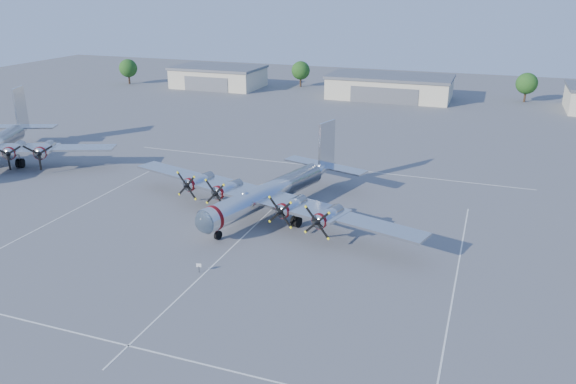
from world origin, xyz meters
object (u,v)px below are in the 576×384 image
(hangar_center, at_px, (390,87))
(info_placard, at_px, (199,266))
(tree_west, at_px, (301,70))
(tree_east, at_px, (527,84))
(hangar_west, at_px, (218,77))
(tree_far_west, at_px, (128,68))
(main_bomber_b29, at_px, (273,212))

(hangar_center, relative_size, info_placard, 31.13)
(tree_west, bearing_deg, tree_east, -2.08)
(hangar_west, xyz_separation_m, tree_far_west, (-25.00, -3.96, 1.51))
(hangar_center, xyz_separation_m, tree_far_west, (-70.00, -3.96, 1.51))
(tree_west, bearing_deg, hangar_west, -158.11)
(tree_west, distance_m, main_bomber_b29, 87.95)
(hangar_center, distance_m, main_bomber_b29, 76.10)
(hangar_west, distance_m, tree_west, 21.61)
(main_bomber_b29, distance_m, info_placard, 16.08)
(hangar_west, xyz_separation_m, info_placard, (44.44, -92.08, -2.07))
(tree_far_west, height_order, info_placard, tree_far_west)
(tree_east, bearing_deg, tree_west, 177.92)
(tree_far_west, bearing_deg, tree_east, 5.71)
(hangar_center, relative_size, tree_far_west, 4.31)
(tree_west, bearing_deg, hangar_center, -17.82)
(main_bomber_b29, bearing_deg, tree_far_west, 150.55)
(hangar_west, xyz_separation_m, main_bomber_b29, (45.42, -76.05, -2.71))
(info_placard, bearing_deg, main_bomber_b29, 74.55)
(main_bomber_b29, bearing_deg, tree_east, 86.40)
(hangar_center, relative_size, tree_east, 4.31)
(tree_far_west, xyz_separation_m, info_placard, (69.44, -88.12, -3.58))
(hangar_west, relative_size, main_bomber_b29, 0.57)
(hangar_west, bearing_deg, hangar_center, -0.00)
(main_bomber_b29, bearing_deg, info_placard, -77.29)
(hangar_center, height_order, tree_east, tree_east)
(main_bomber_b29, height_order, info_placard, main_bomber_b29)
(hangar_center, bearing_deg, hangar_west, 180.00)
(tree_far_west, bearing_deg, tree_west, 14.93)
(tree_east, bearing_deg, tree_far_west, -174.29)
(hangar_center, distance_m, tree_far_west, 70.13)
(hangar_center, bearing_deg, info_placard, -90.35)
(tree_far_west, distance_m, tree_east, 100.50)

